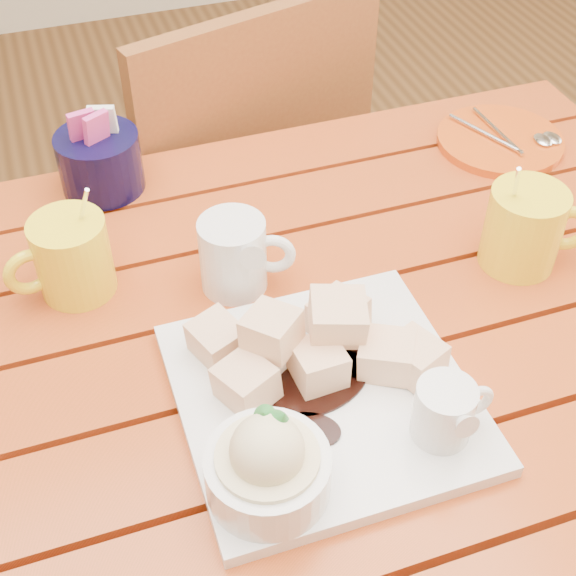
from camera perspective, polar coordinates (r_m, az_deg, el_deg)
name	(u,v)px	position (r m, az deg, el deg)	size (l,w,h in m)	color
table	(265,407)	(0.94, -1.61, -8.45)	(1.20, 0.79, 0.75)	#914212
dessert_plate	(314,404)	(0.77, 1.89, -8.22)	(0.29, 0.28, 0.11)	white
coffee_mug_left	(70,256)	(0.92, -15.23, 2.18)	(0.12, 0.09, 0.14)	yellow
coffee_mug_right	(526,227)	(0.97, 16.57, 4.17)	(0.12, 0.09, 0.15)	yellow
cream_pitcher	(235,253)	(0.90, -3.77, 2.48)	(0.11, 0.09, 0.09)	white
sugar_caddy	(100,161)	(1.08, -13.23, 8.82)	(0.11, 0.11, 0.12)	black
orange_saucer	(501,140)	(1.19, 14.92, 10.11)	(0.18, 0.18, 0.02)	#CF4B12
chair_far	(230,199)	(1.47, -4.14, 6.32)	(0.52, 0.52, 0.90)	brown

